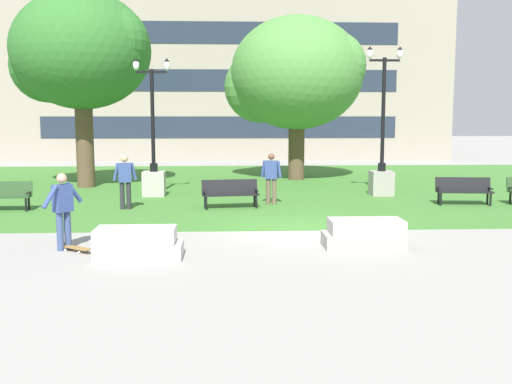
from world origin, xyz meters
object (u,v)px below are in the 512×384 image
Objects in this scene: skateboard at (76,248)px; park_bench_far_right at (1,194)px; concrete_block_center at (138,243)px; person_bystander_far_lawn at (271,176)px; park_bench_near_right at (230,192)px; park_bench_far_left at (464,189)px; person_skateboarder at (63,207)px; lamp_post_center at (154,168)px; lamp_post_left at (382,166)px; person_bystander_near_lawn at (125,179)px; concrete_block_left at (364,234)px.

park_bench_far_right is (-3.70, 5.75, 0.45)m from skateboard.
concrete_block_center is 1.05× the size of person_bystander_far_lawn.
park_bench_near_right is 1.00× the size of park_bench_far_left.
skateboard is at bearing -57.27° from park_bench_far_right.
park_bench_near_right is (3.41, 5.97, 0.45)m from skateboard.
person_skateboarder reaches higher than park_bench_near_right.
lamp_post_center reaches higher than person_bystander_far_lawn.
person_bystander_far_lawn reaches higher than concrete_block_center.
lamp_post_left is at bearing 42.66° from person_skateboarder.
lamp_post_center reaches higher than concrete_block_center.
park_bench_far_left is 6.40m from person_bystander_far_lawn.
person_skateboarder is 5.69m from person_bystander_near_lawn.
lamp_post_center is at bearing 178.44° from lamp_post_left.
lamp_post_center reaches higher than person_skateboarder.
park_bench_far_left is at bearing -14.40° from lamp_post_center.
park_bench_near_right is 4.16m from lamp_post_center.
park_bench_far_right is (-5.14, 6.41, 0.23)m from concrete_block_center.
person_skateboarder is 0.95m from skateboard.
lamp_post_center is 3.19m from person_bystander_near_lawn.
park_bench_far_left is at bearing 52.49° from concrete_block_left.
concrete_block_center is at bearing -51.24° from park_bench_far_right.
park_bench_near_right is 1.02× the size of park_bench_far_right.
person_bystander_far_lawn is at bearing 65.44° from concrete_block_center.
concrete_block_left is at bearing 8.95° from concrete_block_center.
lamp_post_center is at bearing 37.00° from park_bench_far_right.
person_skateboarder reaches higher than park_bench_far_left.
park_bench_far_left is 1.08× the size of person_bystander_far_lawn.
park_bench_near_right is at bearing -153.56° from person_bystander_far_lawn.
skateboard is at bearing -119.77° from park_bench_near_right.
concrete_block_left is 10.63m from lamp_post_center.
park_bench_near_right is 1.08× the size of person_bystander_far_lawn.
lamp_post_center is at bearing 80.67° from person_bystander_near_lawn.
park_bench_near_right is at bearing 57.32° from person_skateboarder.
park_bench_far_right is at bearing -174.00° from person_bystander_far_lawn.
person_bystander_far_lawn is (4.67, 0.78, -0.00)m from person_bystander_near_lawn.
park_bench_far_left is at bearing 2.12° from park_bench_far_right.
person_bystander_far_lawn is (4.78, 6.65, 0.90)m from skateboard.
park_bench_near_right is at bearing 1.77° from person_bystander_near_lawn.
park_bench_far_left is at bearing -3.06° from person_bystander_far_lawn.
lamp_post_left is 9.39m from person_bystander_near_lawn.
person_bystander_far_lawn is (-4.26, -2.14, -0.13)m from lamp_post_left.
park_bench_far_right is at bearing -178.34° from person_bystander_near_lawn.
lamp_post_left is (9.33, 8.60, 0.14)m from person_skateboarder.
concrete_block_center is 0.36× the size of lamp_post_center.
concrete_block_center is 1.00× the size of concrete_block_left.
person_bystander_near_lawn is 1.00× the size of person_bystander_far_lawn.
concrete_block_left is 1.05× the size of person_skateboarder.
concrete_block_center is at bearing -144.39° from park_bench_far_left.
lamp_post_left is at bearing 26.66° from person_bystander_far_lawn.
person_skateboarder reaches higher than park_bench_far_right.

